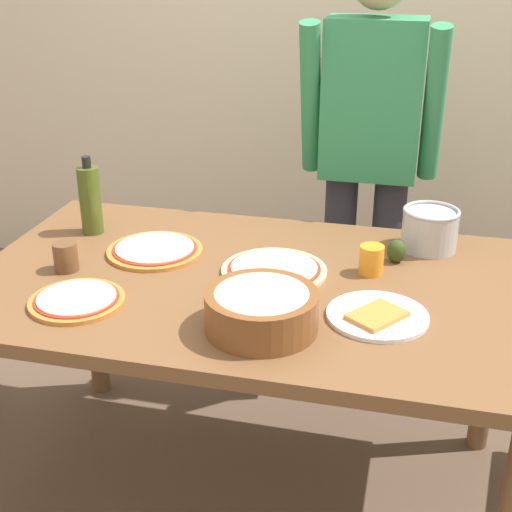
% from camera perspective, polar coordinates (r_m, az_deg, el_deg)
% --- Properties ---
extents(ground, '(8.00, 8.00, 0.00)m').
position_cam_1_polar(ground, '(2.43, -0.29, -18.15)').
color(ground, brown).
extents(wall_back, '(5.60, 0.10, 2.60)m').
position_cam_1_polar(wall_back, '(3.39, 6.59, 18.38)').
color(wall_back, beige).
rests_on(wall_back, ground).
extents(dining_table, '(1.60, 0.96, 0.76)m').
position_cam_1_polar(dining_table, '(2.04, -0.33, -4.17)').
color(dining_table, brown).
rests_on(dining_table, ground).
extents(person_cook, '(0.49, 0.25, 1.62)m').
position_cam_1_polar(person_cook, '(2.60, 9.09, 8.33)').
color(person_cook, '#2D2D38').
rests_on(person_cook, ground).
extents(pizza_raw_on_board, '(0.31, 0.31, 0.02)m').
position_cam_1_polar(pizza_raw_on_board, '(2.04, 1.47, -1.11)').
color(pizza_raw_on_board, beige).
rests_on(pizza_raw_on_board, dining_table).
extents(pizza_cooked_on_tray, '(0.29, 0.29, 0.02)m').
position_cam_1_polar(pizza_cooked_on_tray, '(2.18, -8.16, 0.50)').
color(pizza_cooked_on_tray, '#C67A33').
rests_on(pizza_cooked_on_tray, dining_table).
extents(pizza_second_cooked, '(0.25, 0.25, 0.02)m').
position_cam_1_polar(pizza_second_cooked, '(1.93, -14.25, -3.45)').
color(pizza_second_cooked, '#C67A33').
rests_on(pizza_second_cooked, dining_table).
extents(plate_with_slice, '(0.26, 0.26, 0.02)m').
position_cam_1_polar(plate_with_slice, '(1.82, 9.76, -4.76)').
color(plate_with_slice, white).
rests_on(plate_with_slice, dining_table).
extents(popcorn_bowl, '(0.28, 0.28, 0.11)m').
position_cam_1_polar(popcorn_bowl, '(1.72, 0.45, -4.12)').
color(popcorn_bowl, brown).
rests_on(popcorn_bowl, dining_table).
extents(olive_oil_bottle, '(0.07, 0.07, 0.26)m').
position_cam_1_polar(olive_oil_bottle, '(2.34, -13.22, 4.46)').
color(olive_oil_bottle, '#47561E').
rests_on(olive_oil_bottle, dining_table).
extents(steel_pot, '(0.17, 0.17, 0.13)m').
position_cam_1_polar(steel_pot, '(2.24, 13.84, 2.15)').
color(steel_pot, '#B7B7BC').
rests_on(steel_pot, dining_table).
extents(cup_orange, '(0.07, 0.07, 0.08)m').
position_cam_1_polar(cup_orange, '(2.04, 9.29, -0.31)').
color(cup_orange, orange).
rests_on(cup_orange, dining_table).
extents(cup_small_brown, '(0.07, 0.07, 0.08)m').
position_cam_1_polar(cup_small_brown, '(2.11, -15.10, -0.05)').
color(cup_small_brown, brown).
rests_on(cup_small_brown, dining_table).
extents(avocado, '(0.06, 0.06, 0.07)m').
position_cam_1_polar(avocado, '(2.13, 11.27, 0.41)').
color(avocado, '#2D4219').
rests_on(avocado, dining_table).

